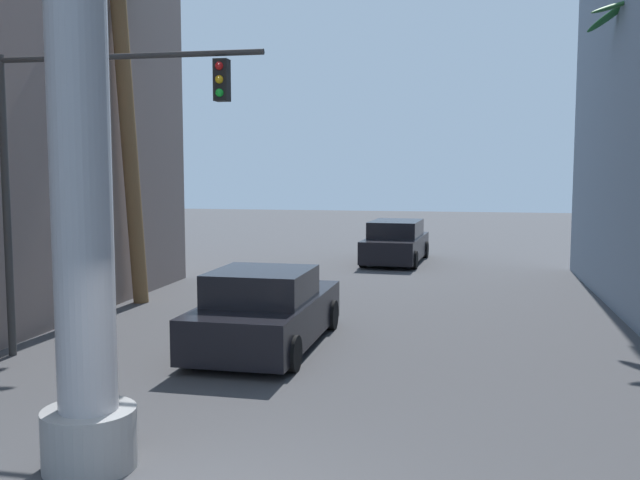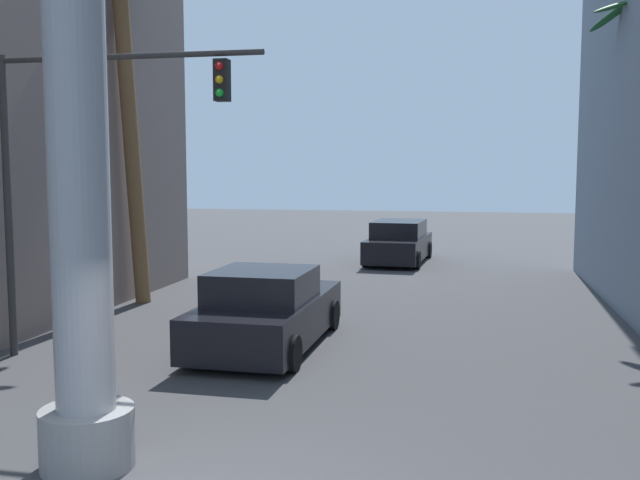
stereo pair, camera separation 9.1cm
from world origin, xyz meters
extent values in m
plane|color=#424244|center=(0.00, 10.00, 0.00)|extent=(85.72, 85.72, 0.00)
cylinder|color=#9E9EA3|center=(-1.83, 1.28, 5.00)|extent=(0.68, 0.68, 9.99)
cylinder|color=gray|center=(-1.83, 1.28, 0.35)|extent=(1.09, 1.09, 0.70)
cylinder|color=#333333|center=(-5.83, 5.60, 2.76)|extent=(0.14, 0.14, 5.52)
cylinder|color=#333333|center=(-3.37, 5.60, 5.42)|extent=(4.92, 0.10, 0.10)
cube|color=black|center=(-1.65, 5.60, 4.97)|extent=(0.24, 0.24, 0.70)
sphere|color=red|center=(-1.65, 5.47, 5.19)|extent=(0.14, 0.14, 0.14)
sphere|color=yellow|center=(-1.65, 5.47, 4.97)|extent=(0.14, 0.14, 0.14)
sphere|color=green|center=(-1.65, 5.47, 4.75)|extent=(0.14, 0.14, 0.14)
cylinder|color=black|center=(-2.26, 8.94, 0.32)|extent=(0.23, 0.64, 0.64)
cylinder|color=black|center=(-0.38, 8.90, 0.32)|extent=(0.23, 0.64, 0.64)
cylinder|color=black|center=(-2.32, 5.61, 0.32)|extent=(0.23, 0.64, 0.64)
cylinder|color=black|center=(-0.45, 5.57, 0.32)|extent=(0.23, 0.64, 0.64)
cube|color=black|center=(-1.35, 7.26, 0.56)|extent=(2.06, 4.80, 0.80)
cube|color=black|center=(-1.36, 6.90, 1.26)|extent=(1.85, 2.03, 0.60)
cylinder|color=black|center=(-0.86, 22.14, 0.32)|extent=(0.26, 0.65, 0.64)
cylinder|color=black|center=(0.95, 22.03, 0.32)|extent=(0.26, 0.65, 0.64)
cylinder|color=black|center=(-1.07, 18.83, 0.32)|extent=(0.26, 0.65, 0.64)
cylinder|color=black|center=(0.74, 18.71, 0.32)|extent=(0.26, 0.65, 0.64)
cube|color=black|center=(-0.06, 20.43, 0.56)|extent=(2.20, 4.86, 0.80)
cube|color=black|center=(-0.06, 20.43, 1.26)|extent=(1.92, 2.72, 0.60)
cylinder|color=brown|center=(-5.93, 10.77, 4.26)|extent=(0.60, 0.91, 8.53)
cylinder|color=brown|center=(6.35, 12.82, 3.73)|extent=(0.60, 0.45, 7.46)
ellipsoid|color=#29662D|center=(6.31, 13.38, 7.28)|extent=(0.46, 1.24, 0.67)
ellipsoid|color=#1F5F2D|center=(5.84, 13.12, 7.25)|extent=(1.17, 0.99, 0.74)
ellipsoid|color=#29602D|center=(5.80, 12.42, 7.34)|extent=(1.29, 0.93, 0.50)
ellipsoid|color=#216C2D|center=(6.27, 12.10, 7.35)|extent=(0.55, 1.32, 0.44)
camera|label=1|loc=(2.39, -6.06, 3.48)|focal=40.00mm
camera|label=2|loc=(2.48, -6.04, 3.48)|focal=40.00mm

